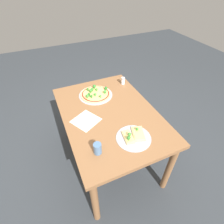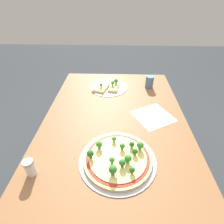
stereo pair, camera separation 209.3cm
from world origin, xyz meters
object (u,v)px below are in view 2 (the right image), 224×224
at_px(pizza_tray_whole, 118,158).
at_px(pizza_tray_slice, 108,87).
at_px(dining_table, 115,128).
at_px(drinking_cup, 149,82).
at_px(condiment_shaker, 30,168).

xyz_separation_m(pizza_tray_whole, pizza_tray_slice, (-0.68, -0.08, -0.00)).
bearing_deg(dining_table, drinking_cup, 146.03).
distance_m(dining_table, pizza_tray_whole, 0.34).
height_order(dining_table, drinking_cup, drinking_cup).
xyz_separation_m(dining_table, pizza_tray_slice, (-0.36, -0.06, 0.10)).
relative_size(dining_table, pizza_tray_whole, 3.44).
bearing_deg(dining_table, pizza_tray_whole, 3.61).
bearing_deg(drinking_cup, pizza_tray_whole, -18.55).
bearing_deg(pizza_tray_slice, condiment_shaker, -20.37).
bearing_deg(pizza_tray_whole, dining_table, -176.39).
xyz_separation_m(pizza_tray_slice, condiment_shaker, (0.77, -0.29, 0.03)).
height_order(pizza_tray_slice, condiment_shaker, condiment_shaker).
height_order(dining_table, pizza_tray_whole, pizza_tray_whole).
height_order(pizza_tray_whole, pizza_tray_slice, pizza_tray_whole).
bearing_deg(pizza_tray_whole, condiment_shaker, -77.30).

